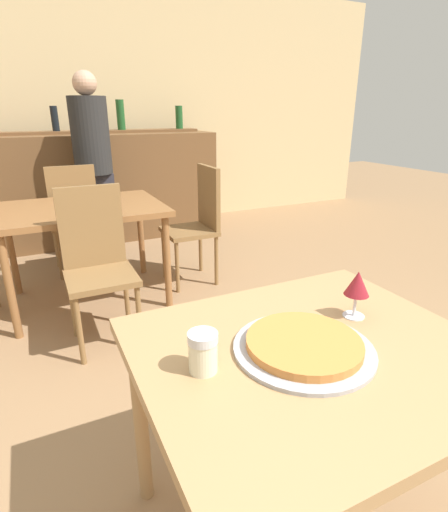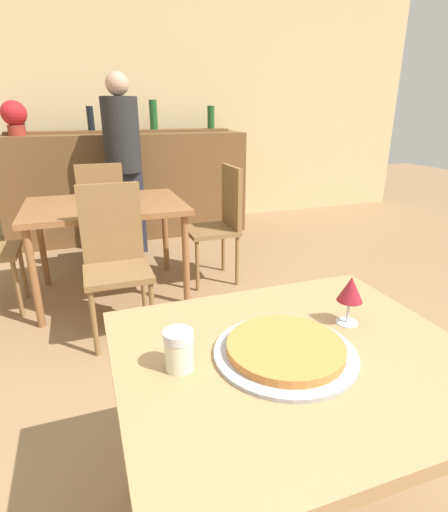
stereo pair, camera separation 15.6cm
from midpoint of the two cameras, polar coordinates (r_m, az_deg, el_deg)
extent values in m
cube|color=#D1B784|center=(5.10, -20.38, 19.21)|extent=(8.00, 0.05, 2.80)
cube|color=#A87F51|center=(1.19, 8.75, -13.73)|extent=(0.99, 0.85, 0.04)
cylinder|color=#A87F51|center=(1.56, -14.86, -21.92)|extent=(0.05, 0.05, 0.70)
cylinder|color=#A87F51|center=(1.86, 13.10, -14.14)|extent=(0.05, 0.05, 0.70)
cube|color=brown|center=(3.07, -21.19, 6.24)|extent=(1.14, 0.85, 0.04)
cylinder|color=brown|center=(2.84, -29.71, -4.05)|extent=(0.05, 0.05, 0.69)
cylinder|color=brown|center=(2.91, -9.64, -0.95)|extent=(0.05, 0.05, 0.69)
cylinder|color=brown|center=(3.53, -29.21, 0.45)|extent=(0.05, 0.05, 0.69)
cylinder|color=brown|center=(3.59, -13.01, 2.87)|extent=(0.05, 0.05, 0.69)
cube|color=brown|center=(4.67, -18.44, 9.16)|extent=(2.60, 0.56, 1.14)
cube|color=brown|center=(4.75, -19.49, 16.37)|extent=(2.39, 0.24, 0.03)
cylinder|color=black|center=(4.71, -23.96, 17.50)|extent=(0.07, 0.07, 0.25)
cylinder|color=#1E5123|center=(4.79, -15.52, 18.86)|extent=(0.09, 0.09, 0.31)
cylinder|color=#1E5123|center=(4.97, -7.39, 19.06)|extent=(0.08, 0.08, 0.25)
cube|color=olive|center=(2.51, -18.88, -2.96)|extent=(0.40, 0.40, 0.04)
cube|color=olive|center=(2.59, -20.10, 3.95)|extent=(0.38, 0.04, 0.50)
cylinder|color=olive|center=(2.44, -21.70, -10.01)|extent=(0.03, 0.03, 0.43)
cylinder|color=olive|center=(2.47, -13.80, -8.69)|extent=(0.03, 0.03, 0.43)
cylinder|color=olive|center=(2.75, -22.35, -6.67)|extent=(0.03, 0.03, 0.43)
cylinder|color=olive|center=(2.77, -15.36, -5.55)|extent=(0.03, 0.03, 0.43)
cube|color=olive|center=(3.79, -21.70, 4.40)|extent=(0.40, 0.40, 0.04)
cube|color=olive|center=(3.56, -21.99, 7.85)|extent=(0.38, 0.04, 0.50)
cylinder|color=olive|center=(4.03, -19.12, 2.17)|extent=(0.03, 0.03, 0.43)
cylinder|color=olive|center=(4.01, -23.90, 1.45)|extent=(0.03, 0.03, 0.43)
cylinder|color=olive|center=(3.71, -18.41, 0.73)|extent=(0.03, 0.03, 0.43)
cylinder|color=olive|center=(3.69, -23.62, -0.06)|extent=(0.03, 0.03, 0.43)
cube|color=olive|center=(3.30, -6.41, 3.53)|extent=(0.40, 0.40, 0.04)
cube|color=olive|center=(3.30, -3.58, 8.40)|extent=(0.04, 0.38, 0.50)
cylinder|color=olive|center=(3.48, -9.84, 0.23)|extent=(0.03, 0.03, 0.43)
cylinder|color=olive|center=(3.17, -8.10, -1.65)|extent=(0.03, 0.03, 0.43)
cylinder|color=olive|center=(3.58, -4.62, 1.04)|extent=(0.03, 0.03, 0.43)
cylinder|color=olive|center=(3.28, -2.46, -0.71)|extent=(0.03, 0.03, 0.43)
cylinder|color=#A3A3A8|center=(1.16, 7.35, -13.03)|extent=(0.40, 0.40, 0.01)
cylinder|color=#CC7A38|center=(1.15, 7.39, -12.28)|extent=(0.33, 0.33, 0.02)
cylinder|color=beige|center=(1.06, -7.35, -14.13)|extent=(0.08, 0.08, 0.09)
cylinder|color=silver|center=(1.03, -7.49, -11.59)|extent=(0.08, 0.08, 0.02)
cube|color=#2D2D38|center=(4.13, -18.44, 5.49)|extent=(0.32, 0.18, 0.82)
cylinder|color=#262626|center=(4.02, -19.65, 15.85)|extent=(0.34, 0.34, 0.68)
sphere|color=tan|center=(4.02, -20.45, 22.16)|extent=(0.21, 0.21, 0.21)
cylinder|color=silver|center=(1.37, 14.92, -8.33)|extent=(0.07, 0.07, 0.00)
cylinder|color=silver|center=(1.35, 15.07, -6.85)|extent=(0.01, 0.01, 0.07)
cone|color=maroon|center=(1.32, 15.37, -3.84)|extent=(0.08, 0.08, 0.08)
camera|label=1|loc=(0.08, -92.86, -1.05)|focal=28.00mm
camera|label=2|loc=(0.08, 87.14, 1.05)|focal=28.00mm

